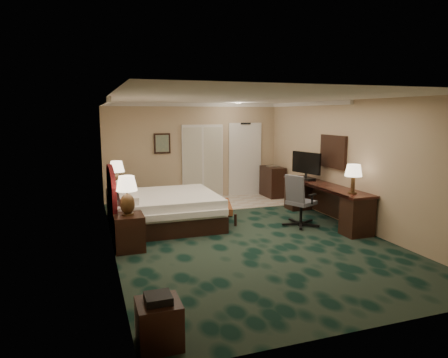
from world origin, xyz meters
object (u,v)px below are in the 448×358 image
object	(u,v)px
lamp_far	(117,175)
desk_chair	(301,200)
bed	(166,210)
desk	(324,203)
nightstand_far	(119,204)
nightstand_near	(129,232)
side_table	(159,324)
minibar	(272,182)
bed_bench	(221,212)
tv	(306,166)
lamp_near	(127,196)

from	to	relation	value
lamp_far	desk_chair	xyz separation A→B (m)	(3.69, -2.08, -0.42)
bed	desk	size ratio (longest dim) A/B	0.76
nightstand_far	bed	bearing A→B (deg)	-49.48
bed	nightstand_near	bearing A→B (deg)	-124.52
side_table	nightstand_far	bearing A→B (deg)	89.76
side_table	desk_chair	xyz separation A→B (m)	(3.70, 3.52, 0.32)
nightstand_far	side_table	world-z (taller)	nightstand_far
nightstand_near	minibar	distance (m)	5.55
bed_bench	nightstand_near	bearing A→B (deg)	-134.33
tv	lamp_far	bearing A→B (deg)	149.08
bed	lamp_far	world-z (taller)	lamp_far
bed	lamp_near	bearing A→B (deg)	-124.88
nightstand_far	nightstand_near	bearing A→B (deg)	-90.09
nightstand_near	desk	world-z (taller)	desk
lamp_near	tv	bearing A→B (deg)	16.75
bed_bench	tv	xyz separation A→B (m)	(2.17, 0.02, 0.96)
bed_bench	desk	world-z (taller)	desk
bed	desk	bearing A→B (deg)	-12.35
nightstand_far	desk	size ratio (longest dim) A/B	0.23
nightstand_near	tv	distance (m)	4.61
nightstand_near	minibar	world-z (taller)	minibar
lamp_near	tv	distance (m)	4.55
nightstand_near	desk	size ratio (longest dim) A/B	0.22
lamp_far	desk	xyz separation A→B (m)	(4.40, -1.87, -0.58)
desk_chair	minibar	world-z (taller)	desk_chair
lamp_far	tv	world-z (taller)	tv
desk	desk_chair	bearing A→B (deg)	-163.38
nightstand_far	bed_bench	xyz separation A→B (m)	(2.17, -1.10, -0.12)
nightstand_near	desk_chair	xyz separation A→B (m)	(3.68, 0.35, 0.25)
bed	lamp_near	world-z (taller)	lamp_near
lamp_far	side_table	xyz separation A→B (m)	(-0.01, -5.60, -0.74)
lamp_near	lamp_far	world-z (taller)	lamp_near
bed	bed_bench	distance (m)	1.27
lamp_far	desk	bearing A→B (deg)	-22.97
lamp_far	desk_chair	bearing A→B (deg)	-29.43
desk	bed_bench	bearing A→B (deg)	161.92
bed_bench	minibar	size ratio (longest dim) A/B	1.35
nightstand_far	side_table	size ratio (longest dim) A/B	1.33
bed	tv	distance (m)	3.52
bed	tv	xyz separation A→B (m)	(3.43, -0.01, 0.82)
lamp_near	desk	world-z (taller)	lamp_near
desk	tv	distance (m)	1.06
side_table	bed	bearing A→B (deg)	78.27
side_table	desk	distance (m)	5.78
bed	desk_chair	distance (m)	2.94
lamp_near	desk	size ratio (longest dim) A/B	0.24
nightstand_far	bed_bench	distance (m)	2.44
minibar	lamp_far	bearing A→B (deg)	-168.58
bed	minibar	xyz separation A→B (m)	(3.53, 2.00, 0.10)
lamp_near	tv	size ratio (longest dim) A/B	0.80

